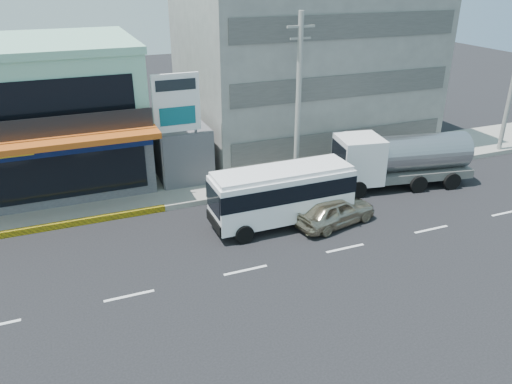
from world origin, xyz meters
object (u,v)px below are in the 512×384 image
shop_building (33,118)px  sedan (335,211)px  utility_pole_near (298,102)px  satellite_dish (179,124)px  concrete_building (302,46)px  minibus (282,192)px  billboard (177,110)px  tanker_truck (398,159)px

shop_building → sedan: shop_building is taller
utility_pole_near → sedan: utility_pole_near is taller
satellite_dish → utility_pole_near: 7.17m
concrete_building → satellite_dish: bearing=-158.2°
concrete_building → minibus: concrete_building is taller
sedan → shop_building: bearing=37.2°
billboard → shop_building: bearing=147.7°
shop_building → satellite_dish: 8.54m
utility_pole_near → tanker_truck: utility_pole_near is taller
utility_pole_near → minibus: (-2.76, -4.02, -3.35)m
billboard → sedan: bearing=-47.7°
shop_building → tanker_truck: shop_building is taller
utility_pole_near → billboard: bearing=164.5°
shop_building → minibus: 15.58m
concrete_building → minibus: (-6.76, -11.62, -5.20)m
billboard → minibus: (3.74, -5.82, -3.13)m
billboard → minibus: billboard is taller
sedan → satellite_dish: bearing=20.9°
concrete_building → utility_pole_near: (-4.00, -7.60, -1.85)m
concrete_building → sedan: (-4.26, -12.67, -6.24)m
minibus → shop_building: bearing=136.8°
utility_pole_near → minibus: utility_pole_near is taller
shop_building → tanker_truck: bearing=-23.7°
shop_building → tanker_truck: 21.59m
shop_building → utility_pole_near: size_ratio=1.24×
billboard → minibus: bearing=-57.3°
shop_building → minibus: bearing=-43.2°
billboard → sedan: 10.18m
satellite_dish → utility_pole_near: bearing=-31.0°
satellite_dish → billboard: (-0.50, -1.80, 1.35)m
minibus → sedan: 2.91m
utility_pole_near → minibus: size_ratio=1.39×
concrete_building → satellite_dish: size_ratio=10.67×
shop_building → sedan: (13.74, -11.62, -3.24)m
satellite_dish → billboard: 2.31m
utility_pole_near → shop_building: bearing=154.9°
satellite_dish → minibus: size_ratio=0.21×
billboard → tanker_truck: billboard is taller
shop_building → concrete_building: bearing=3.4°
concrete_building → minibus: 14.41m
billboard → sedan: (6.24, -6.87, -4.17)m
concrete_building → tanker_truck: 11.17m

